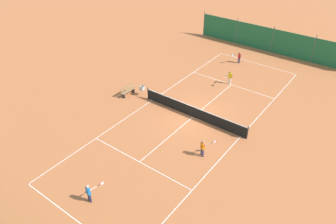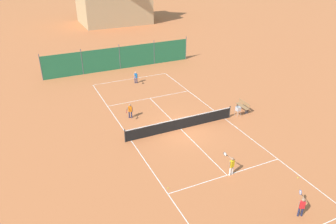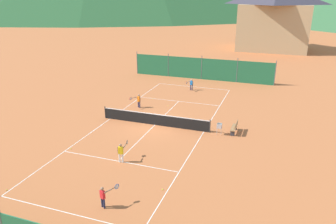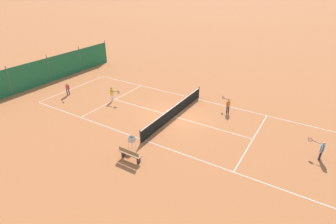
% 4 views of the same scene
% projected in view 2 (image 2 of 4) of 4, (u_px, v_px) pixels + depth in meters
% --- Properties ---
extents(ground_plane, '(600.00, 600.00, 0.00)m').
position_uv_depth(ground_plane, '(181.00, 129.00, 25.67)').
color(ground_plane, '#BC6638').
extents(court_line_markings, '(8.25, 23.85, 0.01)m').
position_uv_depth(court_line_markings, '(181.00, 129.00, 25.67)').
color(court_line_markings, white).
rests_on(court_line_markings, ground).
extents(tennis_net, '(9.18, 0.08, 1.06)m').
position_uv_depth(tennis_net, '(181.00, 123.00, 25.45)').
color(tennis_net, '#2D2D2D').
rests_on(tennis_net, ground).
extents(windscreen_fence_far, '(17.28, 0.08, 2.90)m').
position_uv_depth(windscreen_fence_far, '(120.00, 58.00, 37.59)').
color(windscreen_fence_far, '#236B42').
rests_on(windscreen_fence_far, ground).
extents(player_near_baseline, '(0.73, 0.89, 1.19)m').
position_uv_depth(player_near_baseline, '(302.00, 205.00, 17.16)').
color(player_near_baseline, '#23284C').
rests_on(player_near_baseline, ground).
extents(player_near_service, '(0.43, 1.09, 1.29)m').
position_uv_depth(player_near_service, '(231.00, 164.00, 20.26)').
color(player_near_service, white).
rests_on(player_near_service, ground).
extents(player_far_service, '(0.59, 1.01, 1.26)m').
position_uv_depth(player_far_service, '(136.00, 77.00, 33.85)').
color(player_far_service, '#23284C').
rests_on(player_far_service, ground).
extents(player_far_baseline, '(0.78, 0.93, 1.28)m').
position_uv_depth(player_far_baseline, '(130.00, 110.00, 26.96)').
color(player_far_baseline, '#23284C').
rests_on(player_far_baseline, ground).
extents(tennis_ball_alley_left, '(0.07, 0.07, 0.07)m').
position_uv_depth(tennis_ball_alley_left, '(168.00, 188.00, 19.38)').
color(tennis_ball_alley_left, '#CCE033').
rests_on(tennis_ball_alley_left, ground).
extents(tennis_ball_service_box, '(0.07, 0.07, 0.07)m').
position_uv_depth(tennis_ball_service_box, '(123.00, 104.00, 29.72)').
color(tennis_ball_service_box, '#CCE033').
rests_on(tennis_ball_service_box, ground).
extents(tennis_ball_far_corner, '(0.07, 0.07, 0.07)m').
position_uv_depth(tennis_ball_far_corner, '(151.00, 106.00, 29.28)').
color(tennis_ball_far_corner, '#CCE033').
rests_on(tennis_ball_far_corner, ground).
extents(tennis_ball_by_net_right, '(0.07, 0.07, 0.07)m').
position_uv_depth(tennis_ball_by_net_right, '(298.00, 178.00, 20.24)').
color(tennis_ball_by_net_right, '#CCE033').
rests_on(tennis_ball_by_net_right, ground).
extents(ball_hopper, '(0.36, 0.36, 0.89)m').
position_uv_depth(ball_hopper, '(238.00, 109.00, 27.28)').
color(ball_hopper, '#B7B7BC').
rests_on(ball_hopper, ground).
extents(courtside_bench, '(0.36, 1.50, 0.84)m').
position_uv_depth(courtside_bench, '(243.00, 106.00, 28.31)').
color(courtside_bench, olive).
rests_on(courtside_bench, ground).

